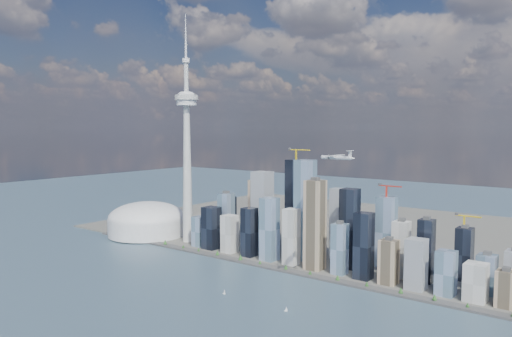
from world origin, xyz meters
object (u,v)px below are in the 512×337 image
Objects in this scene: needle_tower at (187,147)px; dome_stadium at (147,221)px; airplane at (337,157)px; sailboat_west at (224,292)px; sailboat_east at (286,310)px.

needle_tower reaches higher than dome_stadium.
airplane reaches higher than sailboat_west.
dome_stadium is at bearing 145.97° from sailboat_east.
sailboat_east is at bearing 2.06° from sailboat_west.
sailboat_east is (-41.13, -80.20, -233.63)m from airplane.
airplane is 298.77m from sailboat_west.
needle_tower is 462.04m from sailboat_west.
airplane is (632.00, -147.15, 196.91)m from dome_stadium.
sailboat_west reaches higher than sailboat_east.
sailboat_west is 1.10× the size of sailboat_east.
dome_stadium is 678.12m from airplane.
dome_stadium is 21.51× the size of sailboat_west.
needle_tower is 9.02× the size of airplane.
needle_tower reaches higher than sailboat_west.
dome_stadium reaches higher than sailboat_east.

